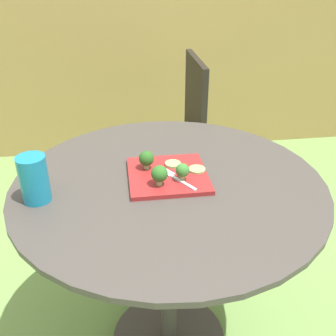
# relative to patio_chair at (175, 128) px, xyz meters

# --- Properties ---
(bamboo_fence) EXTENTS (8.00, 0.08, 1.51)m
(bamboo_fence) POSITION_rel_patio_chair_xyz_m (-0.16, 0.88, 0.23)
(bamboo_fence) COLOR #9E7F47
(bamboo_fence) RESTS_ON ground_plane
(patio_table) EXTENTS (0.97, 0.97, 0.76)m
(patio_table) POSITION_rel_patio_chair_xyz_m (-0.16, -0.92, -0.02)
(patio_table) COLOR #423D38
(patio_table) RESTS_ON ground_plane
(patio_chair) EXTENTS (0.45, 0.45, 0.90)m
(patio_chair) POSITION_rel_patio_chair_xyz_m (0.00, 0.00, 0.00)
(patio_chair) COLOR black
(patio_chair) RESTS_ON ground_plane
(salad_plate) EXTENTS (0.25, 0.25, 0.01)m
(salad_plate) POSITION_rel_patio_chair_xyz_m (-0.16, -0.90, 0.24)
(salad_plate) COLOR maroon
(salad_plate) RESTS_ON patio_table
(drinking_glass) EXTENTS (0.08, 0.08, 0.14)m
(drinking_glass) POSITION_rel_patio_chair_xyz_m (-0.55, -0.97, 0.29)
(drinking_glass) COLOR teal
(drinking_glass) RESTS_ON patio_table
(fork) EXTENTS (0.10, 0.14, 0.00)m
(fork) POSITION_rel_patio_chair_xyz_m (-0.14, -0.93, 0.25)
(fork) COLOR silver
(fork) RESTS_ON salad_plate
(broccoli_floret_0) EXTENTS (0.04, 0.04, 0.06)m
(broccoli_floret_0) POSITION_rel_patio_chair_xyz_m (-0.12, -0.95, 0.28)
(broccoli_floret_0) COLOR #99B770
(broccoli_floret_0) RESTS_ON salad_plate
(broccoli_floret_1) EXTENTS (0.05, 0.05, 0.06)m
(broccoli_floret_1) POSITION_rel_patio_chair_xyz_m (-0.19, -0.96, 0.28)
(broccoli_floret_1) COLOR #99B770
(broccoli_floret_1) RESTS_ON salad_plate
(broccoli_floret_2) EXTENTS (0.05, 0.05, 0.06)m
(broccoli_floret_2) POSITION_rel_patio_chair_xyz_m (-0.22, -0.86, 0.28)
(broccoli_floret_2) COLOR #99B770
(broccoli_floret_2) RESTS_ON salad_plate
(cucumber_slice_0) EXTENTS (0.05, 0.05, 0.01)m
(cucumber_slice_0) POSITION_rel_patio_chair_xyz_m (-0.14, -0.85, 0.25)
(cucumber_slice_0) COLOR #8EB766
(cucumber_slice_0) RESTS_ON salad_plate
(cucumber_slice_1) EXTENTS (0.05, 0.05, 0.01)m
(cucumber_slice_1) POSITION_rel_patio_chair_xyz_m (-0.07, -0.89, 0.25)
(cucumber_slice_1) COLOR #8EB766
(cucumber_slice_1) RESTS_ON salad_plate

